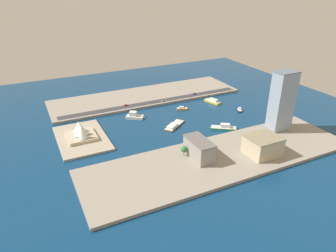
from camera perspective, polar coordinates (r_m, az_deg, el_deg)
name	(u,v)px	position (r m, az deg, el deg)	size (l,w,h in m)	color
ground_plane	(176,122)	(331.69, 1.50, 0.78)	(440.00, 440.00, 0.00)	navy
quay_west	(221,158)	(268.18, 9.82, -5.77)	(70.00, 240.00, 2.71)	gray
quay_east	(146,96)	(401.84, -4.04, 5.50)	(70.00, 240.00, 2.71)	gray
peninsula_point	(82,138)	(306.91, -15.58, -2.19)	(69.98, 44.83, 2.00)	#A89E89
road_strip	(154,102)	(378.51, -2.52, 4.47)	(10.39, 228.00, 0.15)	#38383D
water_taxi_orange	(182,109)	(362.31, 2.62, 3.23)	(9.49, 13.69, 3.77)	orange
ferry_green_doubledeck	(224,127)	(320.02, 10.25, -0.25)	(21.31, 26.07, 5.85)	#2D8C4C
ferry_yellow_fast	(213,101)	(386.51, 8.22, 4.55)	(23.41, 12.98, 5.42)	yellow
patrol_launch_navy	(240,110)	(367.64, 13.07, 2.89)	(10.84, 8.86, 3.78)	#1E284C
barge_flat_brown	(174,126)	(320.08, 1.08, 0.08)	(24.67, 29.27, 3.55)	brown
ferry_white_commuter	(135,116)	(340.93, -6.18, 1.84)	(17.89, 20.30, 7.72)	silver
tower_tall_glass	(282,101)	(318.19, 20.25, 4.33)	(14.82, 22.01, 59.01)	#8C9EB2
carpark_squat_concrete	(199,149)	(259.54, 5.75, -4.19)	(30.28, 14.98, 16.35)	gray
office_block_beige	(263,145)	(275.47, 17.01, -3.39)	(24.60, 27.61, 16.45)	#C6B793
hatchback_blue	(194,94)	(404.59, 4.88, 5.96)	(2.04, 4.34, 1.73)	black
pickup_red	(126,105)	(368.96, -7.78, 3.81)	(2.19, 5.05, 1.59)	black
van_white	(164,101)	(379.62, -0.81, 4.69)	(1.99, 4.85, 1.57)	black
traffic_light_waterfront	(191,94)	(391.92, 4.27, 5.84)	(0.36, 0.36, 6.50)	black
opera_landmark	(81,131)	(304.04, -15.76, -0.87)	(28.63, 26.18, 17.90)	#BCAD93
park_tree_cluster	(194,152)	(259.04, 4.82, -4.87)	(20.45, 20.23, 8.85)	brown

